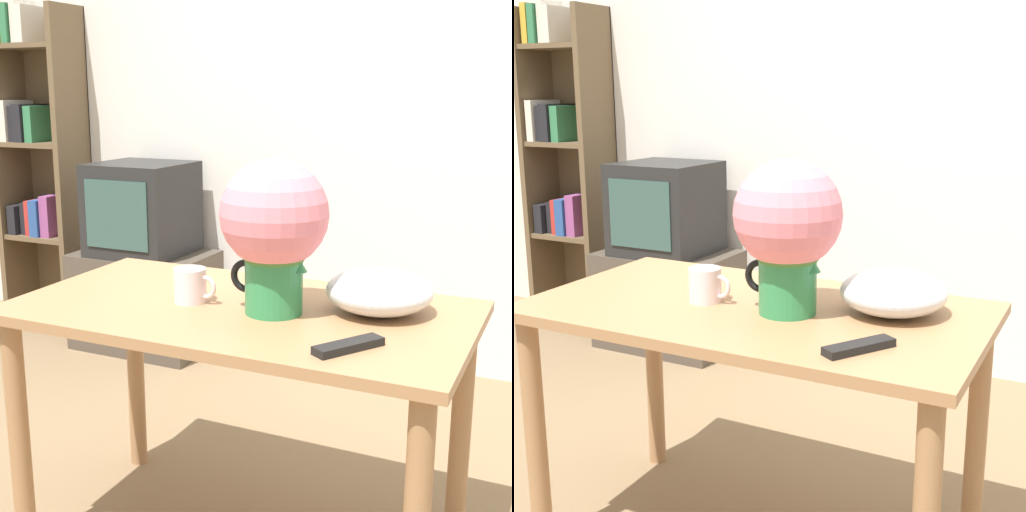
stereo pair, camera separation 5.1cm
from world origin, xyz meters
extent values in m
cube|color=silver|center=(0.00, 1.85, 1.30)|extent=(8.00, 0.05, 2.60)
cube|color=#A3754C|center=(0.01, 0.17, 0.74)|extent=(1.26, 0.70, 0.03)
cylinder|color=#A3754C|center=(-0.56, -0.12, 0.36)|extent=(0.06, 0.06, 0.73)
cylinder|color=#A3754C|center=(-0.56, 0.46, 0.36)|extent=(0.06, 0.06, 0.73)
cylinder|color=#A3754C|center=(0.58, 0.46, 0.36)|extent=(0.06, 0.06, 0.73)
cylinder|color=#2D844C|center=(0.12, 0.15, 0.84)|extent=(0.16, 0.16, 0.17)
cone|color=#2D844C|center=(0.18, 0.15, 0.90)|extent=(0.05, 0.05, 0.04)
torus|color=black|center=(0.03, 0.15, 0.85)|extent=(0.09, 0.02, 0.09)
sphere|color=#3D7033|center=(0.12, 0.15, 0.98)|extent=(0.22, 0.22, 0.22)
sphere|color=pink|center=(0.12, 0.15, 1.03)|extent=(0.29, 0.29, 0.29)
cylinder|color=silver|center=(-0.14, 0.14, 0.81)|extent=(0.09, 0.09, 0.10)
torus|color=silver|center=(-0.09, 0.14, 0.81)|extent=(0.07, 0.01, 0.07)
ellipsoid|color=silver|center=(0.37, 0.27, 0.82)|extent=(0.29, 0.29, 0.12)
cube|color=black|center=(0.39, -0.04, 0.77)|extent=(0.14, 0.18, 0.02)
cube|color=#4C4238|center=(-1.23, 1.52, 0.26)|extent=(0.70, 0.47, 0.51)
cube|color=black|center=(-1.23, 1.52, 0.75)|extent=(0.47, 0.45, 0.47)
cube|color=#33514C|center=(-1.23, 1.29, 0.75)|extent=(0.36, 0.01, 0.34)
cube|color=brown|center=(-2.25, 1.68, 0.90)|extent=(0.04, 0.29, 1.80)
cube|color=brown|center=(-1.80, 1.68, 0.90)|extent=(0.04, 0.29, 1.80)
cube|color=brown|center=(-2.02, 1.82, 0.90)|extent=(0.49, 0.01, 1.80)
cube|color=brown|center=(-2.02, 1.68, 0.50)|extent=(0.41, 0.27, 0.03)
cube|color=black|center=(-2.18, 1.68, 0.60)|extent=(0.06, 0.23, 0.17)
cube|color=black|center=(-2.12, 1.68, 0.61)|extent=(0.04, 0.17, 0.19)
cube|color=#B72D28|center=(-2.07, 1.68, 0.62)|extent=(0.04, 0.20, 0.20)
cube|color=#284C8E|center=(-2.01, 1.68, 0.62)|extent=(0.06, 0.23, 0.21)
cube|color=#934784|center=(-1.95, 1.68, 0.64)|extent=(0.06, 0.20, 0.24)
cube|color=brown|center=(-2.02, 1.68, 1.04)|extent=(0.41, 0.27, 0.03)
cube|color=silver|center=(-2.19, 1.68, 1.17)|extent=(0.05, 0.24, 0.23)
cube|color=black|center=(-2.14, 1.68, 1.16)|extent=(0.04, 0.21, 0.20)
cube|color=black|center=(-2.08, 1.68, 1.16)|extent=(0.06, 0.24, 0.21)
cube|color=#337A4C|center=(-2.01, 1.68, 1.16)|extent=(0.05, 0.21, 0.20)
cube|color=brown|center=(-2.02, 1.68, 1.58)|extent=(0.41, 0.27, 0.03)
cube|color=gold|center=(-2.19, 1.68, 1.71)|extent=(0.04, 0.21, 0.22)
cube|color=#337A4C|center=(-2.14, 1.68, 1.70)|extent=(0.04, 0.20, 0.21)
cube|color=silver|center=(-2.09, 1.68, 1.71)|extent=(0.04, 0.17, 0.23)
cube|color=silver|center=(-2.03, 1.68, 1.70)|extent=(0.05, 0.21, 0.20)
camera|label=1|loc=(0.85, -1.53, 1.34)|focal=50.00mm
camera|label=2|loc=(0.90, -1.51, 1.34)|focal=50.00mm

